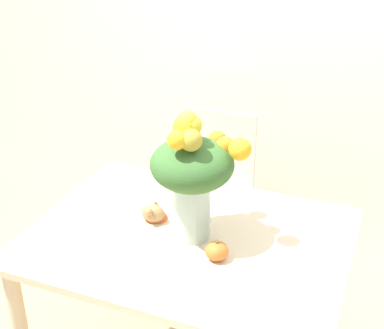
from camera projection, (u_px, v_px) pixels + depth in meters
The scene contains 6 objects.
wall_back at pixel (280, 18), 2.77m from camera, with size 8.00×0.06×2.70m.
dining_table at pixel (188, 261), 2.03m from camera, with size 1.16×0.87×0.78m.
flower_vase at pixel (193, 172), 1.86m from camera, with size 0.35×0.35×0.49m.
pumpkin at pixel (217, 251), 1.83m from camera, with size 0.08×0.08×0.07m.
turkey_figurine at pixel (155, 211), 2.06m from camera, with size 0.09×0.12×0.08m.
dining_chair_near_window at pixel (210, 199), 2.81m from camera, with size 0.42×0.42×0.93m.
Camera 1 is at (0.64, -1.54, 1.88)m, focal length 50.00 mm.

